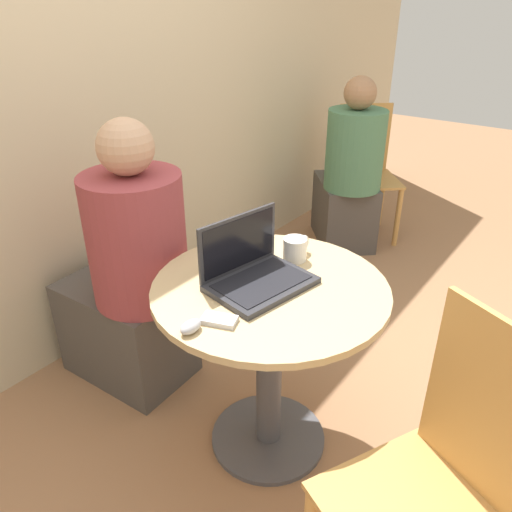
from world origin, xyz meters
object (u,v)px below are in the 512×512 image
cell_phone (220,320)px  chair_empty (440,492)px  laptop (254,271)px  person_seated (131,284)px

cell_phone → chair_empty: chair_empty is taller
cell_phone → chair_empty: size_ratio=0.12×
laptop → person_seated: (-0.02, 0.63, -0.27)m
laptop → chair_empty: chair_empty is taller
chair_empty → person_seated: person_seated is taller
cell_phone → person_seated: bearing=72.0°
chair_empty → person_seated: size_ratio=0.79×
laptop → person_seated: size_ratio=0.31×
person_seated → laptop: bearing=-88.4°
cell_phone → chair_empty: 0.72m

